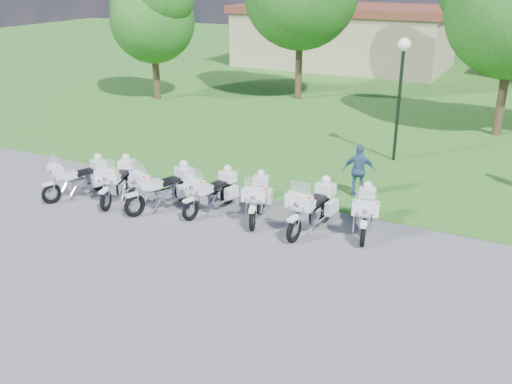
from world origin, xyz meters
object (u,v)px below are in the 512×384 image
at_px(motorcycle_1, 118,180).
at_px(motorcycle_5, 313,206).
at_px(motorcycle_2, 164,186).
at_px(motorcycle_4, 257,197).
at_px(motorcycle_3, 212,190).
at_px(bystander_c, 359,171).
at_px(lamp_post, 402,70).
at_px(motorcycle_6, 366,211).
at_px(motorcycle_0, 79,177).

distance_m(motorcycle_1, motorcycle_5, 6.03).
relative_size(motorcycle_2, motorcycle_4, 1.09).
height_order(motorcycle_1, motorcycle_3, motorcycle_1).
distance_m(motorcycle_1, motorcycle_3, 3.02).
height_order(motorcycle_2, bystander_c, bystander_c).
height_order(motorcycle_3, bystander_c, bystander_c).
bearing_deg(lamp_post, motorcycle_4, -107.23).
height_order(motorcycle_4, lamp_post, lamp_post).
distance_m(motorcycle_1, motorcycle_2, 1.61).
bearing_deg(motorcycle_6, motorcycle_1, -4.76).
height_order(motorcycle_6, lamp_post, lamp_post).
distance_m(motorcycle_1, motorcycle_4, 4.40).
xyz_separation_m(motorcycle_0, motorcycle_4, (5.58, 1.05, -0.02)).
height_order(motorcycle_3, motorcycle_5, motorcycle_5).
relative_size(motorcycle_3, motorcycle_5, 0.92).
xyz_separation_m(motorcycle_1, motorcycle_5, (5.99, 0.71, 0.04)).
bearing_deg(motorcycle_0, motorcycle_2, -151.97).
bearing_deg(motorcycle_6, bystander_c, -82.16).
relative_size(motorcycle_2, motorcycle_5, 0.96).
height_order(motorcycle_0, motorcycle_6, motorcycle_0).
distance_m(motorcycle_2, motorcycle_4, 2.80).
distance_m(motorcycle_3, motorcycle_6, 4.38).
bearing_deg(motorcycle_6, lamp_post, -96.31).
height_order(motorcycle_1, motorcycle_6, motorcycle_1).
relative_size(motorcycle_3, bystander_c, 1.32).
bearing_deg(motorcycle_2, bystander_c, -122.96).
bearing_deg(motorcycle_0, bystander_c, -133.36).
distance_m(motorcycle_0, motorcycle_1, 1.28).
height_order(motorcycle_4, motorcycle_6, same).
bearing_deg(motorcycle_0, lamp_post, -114.65).
xyz_separation_m(motorcycle_2, motorcycle_4, (2.73, 0.63, -0.06)).
height_order(motorcycle_4, motorcycle_5, motorcycle_5).
height_order(motorcycle_6, bystander_c, bystander_c).
height_order(motorcycle_0, motorcycle_4, motorcycle_0).
bearing_deg(motorcycle_5, motorcycle_6, -153.70).
bearing_deg(lamp_post, motorcycle_3, -116.56).
bearing_deg(motorcycle_0, motorcycle_6, -150.17).
bearing_deg(motorcycle_6, motorcycle_3, -5.72).
bearing_deg(motorcycle_2, motorcycle_4, -145.76).
bearing_deg(motorcycle_0, motorcycle_4, -149.59).
bearing_deg(motorcycle_5, motorcycle_1, 13.08).
distance_m(motorcycle_6, bystander_c, 2.53).
bearing_deg(motorcycle_1, motorcycle_4, 173.32).
distance_m(motorcycle_2, motorcycle_3, 1.44).
bearing_deg(motorcycle_3, motorcycle_6, -160.74).
bearing_deg(motorcycle_5, motorcycle_2, 14.48).
distance_m(motorcycle_1, motorcycle_6, 7.39).
relative_size(motorcycle_0, motorcycle_4, 1.02).
height_order(motorcycle_2, motorcycle_4, motorcycle_2).
bearing_deg(motorcycle_4, motorcycle_0, -7.74).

